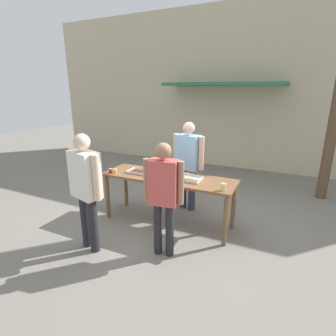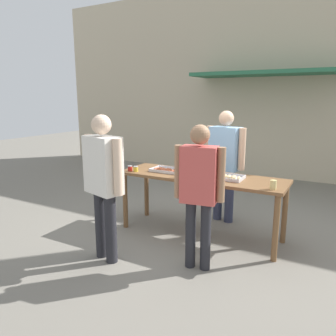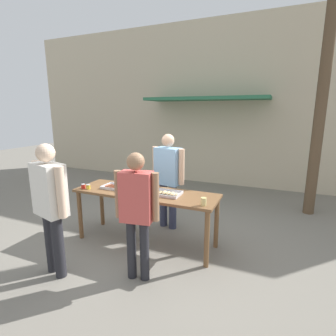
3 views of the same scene
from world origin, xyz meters
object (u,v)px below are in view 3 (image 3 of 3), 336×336
Objects in this scene: condiment_jar_mustard at (83,186)px; beer_cup at (204,202)px; food_tray_sausages at (118,187)px; food_tray_buns at (166,193)px; person_server_behind_table at (168,173)px; person_customer_holding_hotdog at (50,200)px; person_customer_with_cup at (137,206)px; condiment_jar_ketchup at (88,187)px; utility_pole at (327,54)px.

beer_cup reaches higher than condiment_jar_mustard.
food_tray_buns is (0.87, -0.00, 0.01)m from food_tray_sausages.
person_customer_holding_hotdog reaches higher than person_server_behind_table.
person_server_behind_table reaches higher than person_customer_with_cup.
food_tray_sausages is 0.92m from person_server_behind_table.
person_customer_with_cup is at bearing -24.76° from condiment_jar_mustard.
food_tray_buns is 5.47× the size of condiment_jar_ketchup.
food_tray_buns is 0.68m from beer_cup.
condiment_jar_ketchup is 0.05× the size of person_server_behind_table.
beer_cup reaches higher than condiment_jar_ketchup.
condiment_jar_mustard is (-0.50, -0.24, 0.02)m from food_tray_sausages.
person_customer_holding_hotdog is at bearing -77.09° from condiment_jar_ketchup.
food_tray_sausages is 4.28× the size of beer_cup.
beer_cup is 0.07× the size of person_customer_with_cup.
person_server_behind_table is 0.99× the size of person_customer_holding_hotdog.
condiment_jar_mustard is at bearing -170.20° from food_tray_buns.
beer_cup is 0.06× the size of person_server_behind_table.
utility_pole reaches higher than food_tray_sausages.
condiment_jar_mustard is 0.70× the size of beer_cup.
person_customer_holding_hotdog is at bearing -131.63° from utility_pole.
food_tray_buns is at bearing -116.14° from person_customer_holding_hotdog.
beer_cup is at bearing -0.15° from condiment_jar_ketchup.
person_customer_with_cup is at bearing -91.16° from food_tray_buns.
utility_pole reaches higher than person_customer_holding_hotdog.
person_server_behind_table is at bearing 39.77° from condiment_jar_mustard.
person_server_behind_table is at bearing 111.18° from food_tray_buns.
condiment_jar_ketchup is at bearing -61.72° from person_customer_holding_hotdog.
condiment_jar_mustard is at bearing -142.89° from utility_pole.
food_tray_sausages is at bearing -120.90° from person_server_behind_table.
food_tray_buns is 1.29m from condiment_jar_ketchup.
food_tray_sausages is at bearing 29.34° from condiment_jar_ketchup.
beer_cup is (0.64, -0.23, 0.03)m from food_tray_buns.
person_customer_holding_hotdog is (-1.69, -0.96, 0.10)m from beer_cup.
food_tray_buns is 0.74m from person_server_behind_table.
beer_cup is 0.02× the size of utility_pole.
person_server_behind_table is at bearing 41.87° from condiment_jar_ketchup.
condiment_jar_ketchup is 0.70× the size of beer_cup.
person_server_behind_table is at bearing 48.21° from food_tray_sausages.
condiment_jar_mustard is at bearing -33.72° from person_customer_with_cup.
person_customer_with_cup is at bearing -136.16° from beer_cup.
food_tray_buns is 0.86m from person_customer_with_cup.
person_customer_holding_hotdog reaches higher than condiment_jar_mustard.
beer_cup is 1.28m from person_server_behind_table.
person_customer_with_cup is (0.25, -1.54, -0.04)m from person_server_behind_table.
condiment_jar_mustard is 1.01m from person_customer_holding_hotdog.
condiment_jar_mustard is at bearing -172.84° from condiment_jar_ketchup.
utility_pole reaches higher than person_customer_with_cup.
condiment_jar_ketchup is 1.41m from person_customer_with_cup.
condiment_jar_ketchup is 0.05× the size of person_customer_with_cup.
person_customer_holding_hotdog is at bearing -98.71° from food_tray_sausages.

